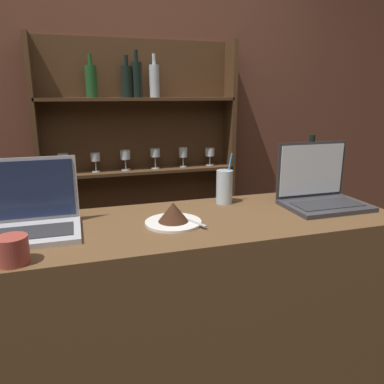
{
  "coord_description": "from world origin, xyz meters",
  "views": [
    {
      "loc": [
        -0.3,
        -1.0,
        1.53
      ],
      "look_at": [
        0.1,
        0.29,
        1.17
      ],
      "focal_mm": 35.0,
      "sensor_mm": 36.0,
      "label": 1
    }
  ],
  "objects_px": {
    "laptop_near": "(31,217)",
    "water_glass": "(224,187)",
    "cake_plate": "(173,216)",
    "coffee_cup": "(13,250)",
    "wine_bottle_dark": "(309,172)",
    "laptop_far": "(320,192)"
  },
  "relations": [
    {
      "from": "laptop_near",
      "to": "water_glass",
      "type": "distance_m",
      "value": 0.76
    },
    {
      "from": "cake_plate",
      "to": "coffee_cup",
      "type": "distance_m",
      "value": 0.53
    },
    {
      "from": "laptop_near",
      "to": "wine_bottle_dark",
      "type": "xyz_separation_m",
      "value": [
        1.17,
        0.14,
        0.05
      ]
    },
    {
      "from": "laptop_far",
      "to": "wine_bottle_dark",
      "type": "distance_m",
      "value": 0.17
    },
    {
      "from": "laptop_near",
      "to": "laptop_far",
      "type": "bearing_deg",
      "value": -0.7
    },
    {
      "from": "wine_bottle_dark",
      "to": "coffee_cup",
      "type": "xyz_separation_m",
      "value": [
        -1.2,
        -0.39,
        -0.07
      ]
    },
    {
      "from": "water_glass",
      "to": "cake_plate",
      "type": "bearing_deg",
      "value": -145.0
    },
    {
      "from": "cake_plate",
      "to": "water_glass",
      "type": "bearing_deg",
      "value": 35.0
    },
    {
      "from": "coffee_cup",
      "to": "laptop_near",
      "type": "bearing_deg",
      "value": 83.67
    },
    {
      "from": "water_glass",
      "to": "coffee_cup",
      "type": "xyz_separation_m",
      "value": [
        -0.77,
        -0.37,
        -0.03
      ]
    },
    {
      "from": "water_glass",
      "to": "coffee_cup",
      "type": "relative_size",
      "value": 2.5
    },
    {
      "from": "cake_plate",
      "to": "coffee_cup",
      "type": "height_order",
      "value": "cake_plate"
    },
    {
      "from": "coffee_cup",
      "to": "wine_bottle_dark",
      "type": "bearing_deg",
      "value": 17.92
    },
    {
      "from": "water_glass",
      "to": "wine_bottle_dark",
      "type": "relative_size",
      "value": 0.78
    },
    {
      "from": "laptop_far",
      "to": "cake_plate",
      "type": "bearing_deg",
      "value": -175.87
    },
    {
      "from": "wine_bottle_dark",
      "to": "coffee_cup",
      "type": "bearing_deg",
      "value": -162.08
    },
    {
      "from": "laptop_near",
      "to": "cake_plate",
      "type": "bearing_deg",
      "value": -7.22
    },
    {
      "from": "water_glass",
      "to": "wine_bottle_dark",
      "type": "height_order",
      "value": "wine_bottle_dark"
    },
    {
      "from": "laptop_far",
      "to": "cake_plate",
      "type": "height_order",
      "value": "laptop_far"
    },
    {
      "from": "water_glass",
      "to": "laptop_far",
      "type": "bearing_deg",
      "value": -21.31
    },
    {
      "from": "cake_plate",
      "to": "water_glass",
      "type": "distance_m",
      "value": 0.34
    },
    {
      "from": "cake_plate",
      "to": "wine_bottle_dark",
      "type": "xyz_separation_m",
      "value": [
        0.7,
        0.2,
        0.07
      ]
    }
  ]
}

